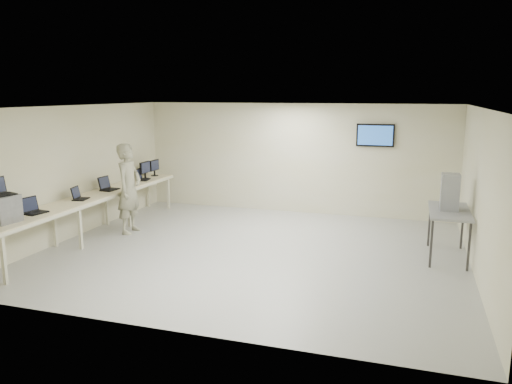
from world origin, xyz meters
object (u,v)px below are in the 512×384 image
(soldier, at_px, (129,189))
(side_table, at_px, (449,214))
(workbench, at_px, (94,199))
(equipment_box, at_px, (4,209))

(soldier, height_order, side_table, soldier)
(workbench, distance_m, side_table, 7.23)
(equipment_box, relative_size, soldier, 0.23)
(side_table, bearing_deg, equipment_box, -156.60)
(workbench, relative_size, side_table, 3.90)
(soldier, bearing_deg, side_table, -89.68)
(workbench, xyz_separation_m, side_table, (7.19, 0.74, 0.02))
(equipment_box, height_order, side_table, equipment_box)
(equipment_box, distance_m, side_table, 7.90)
(equipment_box, relative_size, side_table, 0.30)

